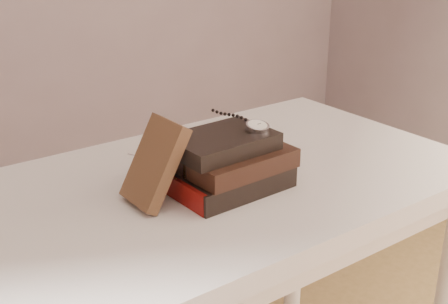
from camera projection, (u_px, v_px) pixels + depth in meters
table at (222, 217)px, 1.20m from camera, size 1.00×0.60×0.75m
book_stack at (229, 163)px, 1.10m from camera, size 0.22×0.15×0.11m
journal at (155, 163)px, 1.04m from camera, size 0.10×0.10×0.15m
pocket_watch at (254, 125)px, 1.10m from camera, size 0.05×0.15×0.02m
eyeglasses at (172, 156)px, 1.10m from camera, size 0.09×0.11×0.04m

